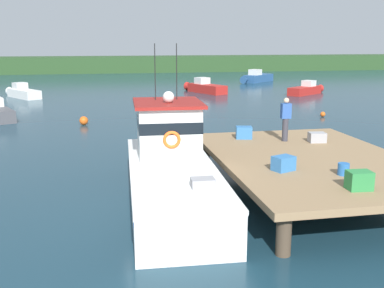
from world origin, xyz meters
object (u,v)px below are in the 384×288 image
(crate_stack_near_edge, at_px, (317,137))
(mooring_buoy_spare_mooring, at_px, (323,114))
(moored_boat_far_left, at_px, (22,93))
(crate_stack_mid_dock, at_px, (359,180))
(moored_boat_far_right, at_px, (257,78))
(crate_single_far, at_px, (244,133))
(moored_boat_mid_harbor, at_px, (205,87))
(deckhand_by_the_boat, at_px, (286,118))
(mooring_buoy_inshore, at_px, (84,121))
(moored_boat_near_channel, at_px, (307,90))
(main_fishing_boat, at_px, (170,167))
(bait_bucket, at_px, (343,169))
(crate_single_by_cleat, at_px, (283,163))

(crate_stack_near_edge, xyz_separation_m, mooring_buoy_spare_mooring, (6.42, 12.17, -1.22))
(moored_boat_far_left, relative_size, mooring_buoy_spare_mooring, 14.42)
(crate_stack_mid_dock, height_order, moored_boat_far_right, crate_stack_mid_dock)
(crate_single_far, height_order, moored_boat_mid_harbor, crate_single_far)
(crate_stack_near_edge, height_order, moored_boat_mid_harbor, crate_stack_near_edge)
(crate_single_far, height_order, deckhand_by_the_boat, deckhand_by_the_boat)
(crate_stack_near_edge, relative_size, moored_boat_far_right, 0.11)
(crate_single_far, bearing_deg, crate_stack_near_edge, -25.22)
(moored_boat_mid_harbor, relative_size, mooring_buoy_inshore, 10.86)
(crate_single_far, distance_m, deckhand_by_the_boat, 1.67)
(crate_stack_mid_dock, distance_m, moored_boat_far_left, 34.86)
(moored_boat_near_channel, bearing_deg, mooring_buoy_inshore, -148.13)
(crate_stack_near_edge, bearing_deg, main_fishing_boat, -163.38)
(main_fishing_boat, height_order, mooring_buoy_spare_mooring, main_fishing_boat)
(bait_bucket, relative_size, moored_boat_far_right, 0.06)
(crate_stack_near_edge, xyz_separation_m, crate_single_far, (-2.46, 1.16, 0.05))
(crate_single_by_cleat, bearing_deg, moored_boat_mid_harbor, 81.46)
(mooring_buoy_spare_mooring, bearing_deg, main_fishing_boat, -131.26)
(bait_bucket, distance_m, mooring_buoy_spare_mooring, 18.04)
(deckhand_by_the_boat, relative_size, mooring_buoy_inshore, 3.20)
(crate_single_by_cleat, relative_size, moored_boat_mid_harbor, 0.11)
(crate_single_by_cleat, relative_size, deckhand_by_the_boat, 0.37)
(deckhand_by_the_boat, bearing_deg, moored_boat_mid_harbor, 83.59)
(moored_boat_far_right, relative_size, mooring_buoy_inshore, 10.34)
(main_fishing_boat, distance_m, bait_bucket, 5.15)
(crate_single_far, distance_m, crate_stack_mid_dock, 6.61)
(crate_stack_near_edge, distance_m, crate_single_far, 2.72)
(moored_boat_mid_harbor, height_order, moored_boat_far_left, moored_boat_mid_harbor)
(moored_boat_near_channel, bearing_deg, crate_single_far, -119.94)
(bait_bucket, bearing_deg, moored_boat_far_left, 113.27)
(bait_bucket, xyz_separation_m, moored_boat_near_channel, (12.20, 28.63, -0.93))
(mooring_buoy_spare_mooring, bearing_deg, crate_single_by_cleat, -120.42)
(main_fishing_boat, relative_size, deckhand_by_the_boat, 6.06)
(mooring_buoy_inshore, bearing_deg, moored_boat_mid_harbor, 55.16)
(main_fishing_boat, height_order, bait_bucket, main_fishing_boat)
(crate_single_by_cleat, bearing_deg, deckhand_by_the_boat, 67.12)
(deckhand_by_the_boat, bearing_deg, main_fishing_boat, -155.29)
(moored_boat_far_right, distance_m, mooring_buoy_inshore, 32.27)
(crate_stack_near_edge, relative_size, mooring_buoy_spare_mooring, 1.80)
(crate_single_far, xyz_separation_m, moored_boat_far_left, (-12.11, 25.76, -0.99))
(main_fishing_boat, relative_size, crate_single_far, 16.46)
(moored_boat_far_left, bearing_deg, deckhand_by_the_boat, -63.03)
(crate_single_far, relative_size, crate_single_by_cleat, 1.00)
(moored_boat_far_left, bearing_deg, moored_boat_mid_harbor, 2.84)
(deckhand_by_the_boat, relative_size, moored_boat_near_channel, 0.35)
(moored_boat_mid_harbor, relative_size, moored_boat_far_left, 1.15)
(crate_single_far, xyz_separation_m, bait_bucket, (1.25, -5.29, -0.06))
(deckhand_by_the_boat, bearing_deg, moored_boat_far_left, 116.97)
(mooring_buoy_inshore, bearing_deg, crate_single_by_cleat, -68.28)
(bait_bucket, distance_m, mooring_buoy_inshore, 18.03)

